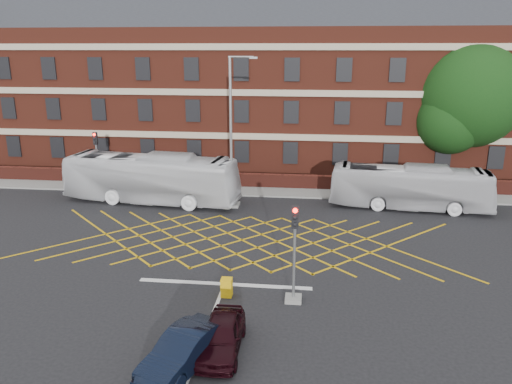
# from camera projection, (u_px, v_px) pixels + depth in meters

# --- Properties ---
(ground) EXTENTS (120.00, 120.00, 0.00)m
(ground) POSITION_uv_depth(u_px,v_px,m) (236.00, 254.00, 26.20)
(ground) COLOR black
(ground) RESTS_ON ground
(victorian_building) EXTENTS (51.00, 12.17, 20.40)m
(victorian_building) POSITION_uv_depth(u_px,v_px,m) (276.00, 78.00, 44.97)
(victorian_building) COLOR maroon
(victorian_building) RESTS_ON ground
(boundary_wall) EXTENTS (56.00, 0.50, 1.10)m
(boundary_wall) POSITION_uv_depth(u_px,v_px,m) (262.00, 181.00, 38.45)
(boundary_wall) COLOR #531E16
(boundary_wall) RESTS_ON ground
(far_pavement) EXTENTS (60.00, 3.00, 0.12)m
(far_pavement) POSITION_uv_depth(u_px,v_px,m) (261.00, 191.00, 37.63)
(far_pavement) COLOR slate
(far_pavement) RESTS_ON ground
(box_junction_hatching) EXTENTS (8.22, 8.22, 0.02)m
(box_junction_hatching) POSITION_uv_depth(u_px,v_px,m) (242.00, 240.00, 28.11)
(box_junction_hatching) COLOR #CC990C
(box_junction_hatching) RESTS_ON ground
(stop_line) EXTENTS (8.00, 0.30, 0.02)m
(stop_line) POSITION_uv_depth(u_px,v_px,m) (225.00, 284.00, 22.86)
(stop_line) COLOR silver
(stop_line) RESTS_ON ground
(centre_line) EXTENTS (0.15, 14.00, 0.02)m
(centre_line) POSITION_uv_depth(u_px,v_px,m) (190.00, 372.00, 16.66)
(centre_line) COLOR silver
(centre_line) RESTS_ON ground
(bus_left) EXTENTS (12.53, 4.35, 3.42)m
(bus_left) POSITION_uv_depth(u_px,v_px,m) (151.00, 178.00, 34.63)
(bus_left) COLOR silver
(bus_left) RESTS_ON ground
(bus_right) EXTENTS (10.72, 3.54, 2.93)m
(bus_right) POSITION_uv_depth(u_px,v_px,m) (410.00, 187.00, 33.31)
(bus_right) COLOR silver
(bus_right) RESTS_ON ground
(car_navy) EXTENTS (2.61, 4.12, 1.28)m
(car_navy) POSITION_uv_depth(u_px,v_px,m) (184.00, 350.00, 16.78)
(car_navy) COLOR black
(car_navy) RESTS_ON ground
(car_maroon) EXTENTS (1.50, 3.63, 1.23)m
(car_maroon) POSITION_uv_depth(u_px,v_px,m) (221.00, 335.00, 17.68)
(car_maroon) COLOR black
(car_maroon) RESTS_ON ground
(deciduous_tree) EXTENTS (8.25, 8.18, 10.93)m
(deciduous_tree) POSITION_uv_depth(u_px,v_px,m) (468.00, 103.00, 39.03)
(deciduous_tree) COLOR black
(deciduous_tree) RESTS_ON ground
(traffic_light_near) EXTENTS (0.70, 0.70, 4.27)m
(traffic_light_near) POSITION_uv_depth(u_px,v_px,m) (294.00, 263.00, 20.86)
(traffic_light_near) COLOR slate
(traffic_light_near) RESTS_ON ground
(traffic_light_far) EXTENTS (0.70, 0.70, 4.27)m
(traffic_light_far) POSITION_uv_depth(u_px,v_px,m) (98.00, 165.00, 38.41)
(traffic_light_far) COLOR slate
(traffic_light_far) RESTS_ON ground
(street_lamp) EXTENTS (2.25, 1.00, 9.94)m
(street_lamp) POSITION_uv_depth(u_px,v_px,m) (232.00, 156.00, 33.17)
(street_lamp) COLOR slate
(street_lamp) RESTS_ON ground
(direction_signs) EXTENTS (1.10, 0.16, 2.20)m
(direction_signs) POSITION_uv_depth(u_px,v_px,m) (81.00, 171.00, 38.08)
(direction_signs) COLOR gray
(direction_signs) RESTS_ON ground
(utility_cabinet) EXTENTS (0.48, 0.44, 0.83)m
(utility_cabinet) POSITION_uv_depth(u_px,v_px,m) (227.00, 287.00, 21.66)
(utility_cabinet) COLOR #E2AC0D
(utility_cabinet) RESTS_ON ground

